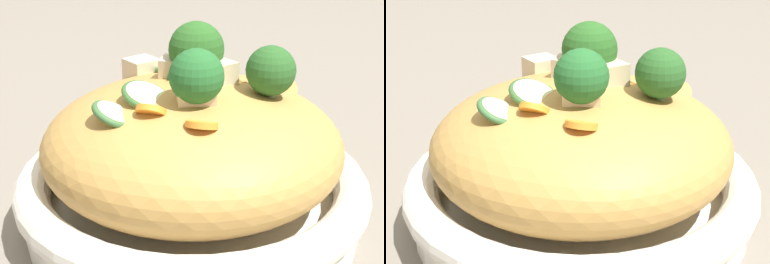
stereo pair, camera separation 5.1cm
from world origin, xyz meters
TOP-DOWN VIEW (x-y plane):
  - ground_plane at (0.00, 0.00)m, footprint 3.00×3.00m
  - serving_bowl at (0.00, 0.00)m, footprint 0.32×0.32m
  - noodle_heap at (0.00, -0.00)m, footprint 0.26×0.26m
  - broccoli_florets at (0.02, 0.00)m, footprint 0.13×0.13m
  - carrot_coins at (0.03, -0.02)m, footprint 0.15×0.14m
  - zucchini_slices at (-0.03, 0.01)m, footprint 0.11×0.16m
  - chicken_chunks at (-0.00, 0.03)m, footprint 0.10×0.16m

SIDE VIEW (x-z plane):
  - ground_plane at x=0.00m, z-range 0.00..0.00m
  - serving_bowl at x=0.00m, z-range 0.00..0.06m
  - noodle_heap at x=0.00m, z-range 0.02..0.13m
  - carrot_coins at x=0.03m, z-range 0.11..0.14m
  - zucchini_slices at x=-0.03m, z-range 0.11..0.14m
  - chicken_chunks at x=0.00m, z-range 0.11..0.15m
  - broccoli_florets at x=0.02m, z-range 0.11..0.18m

